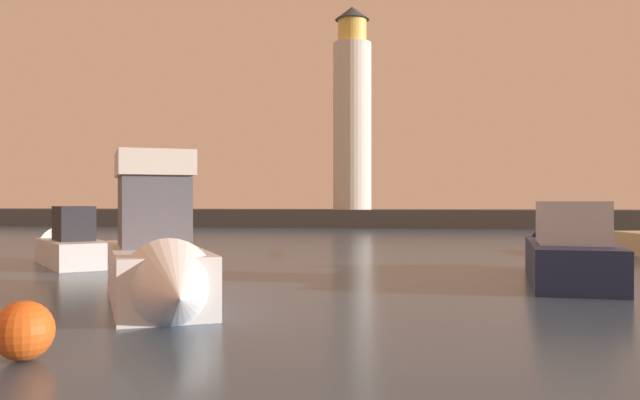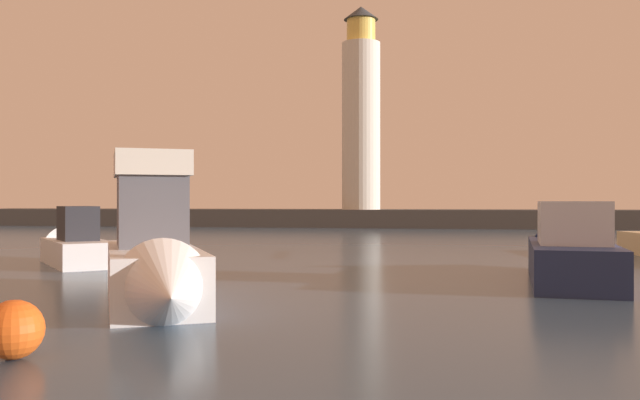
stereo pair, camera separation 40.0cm
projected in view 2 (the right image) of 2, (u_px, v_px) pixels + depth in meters
ground_plane at (383, 252)px, 31.93m from camera, size 220.00×220.00×0.00m
breakwater at (406, 218)px, 61.43m from camera, size 85.35×5.82×1.67m
lighthouse at (361, 113)px, 62.16m from camera, size 3.62×3.62×19.21m
motorboat_0 at (72, 246)px, 26.06m from camera, size 5.51×5.96×2.64m
motorboat_1 at (569, 253)px, 20.83m from camera, size 3.29×8.74×2.91m
motorboat_3 at (155, 254)px, 15.47m from camera, size 5.45×7.90×3.94m
mooring_buoy at (14, 330)px, 10.24m from camera, size 0.93×0.93×0.93m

